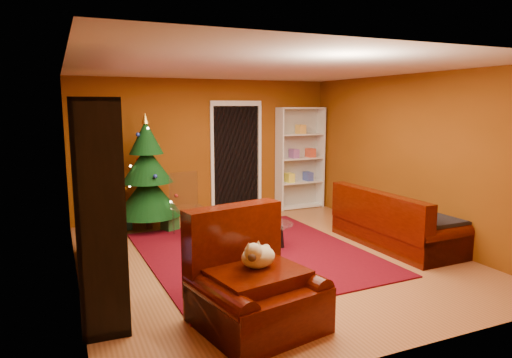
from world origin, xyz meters
name	(u,v)px	position (x,y,z in m)	size (l,w,h in m)	color
floor	(267,258)	(0.00, 0.00, -0.03)	(5.00, 5.50, 0.05)	brown
ceiling	(268,66)	(0.00, 0.00, 2.62)	(5.00, 5.50, 0.05)	silver
wall_back	(206,148)	(0.00, 2.77, 1.30)	(5.00, 0.05, 2.60)	#773B0B
wall_left	(69,177)	(-2.52, 0.00, 1.30)	(0.05, 5.50, 2.60)	#773B0B
wall_right	(412,157)	(2.52, 0.00, 1.30)	(0.05, 5.50, 2.60)	#773B0B
doorway	(236,160)	(0.60, 2.73, 1.05)	(1.06, 0.60, 2.16)	black
rug	(254,253)	(-0.12, 0.19, 0.01)	(2.98, 3.48, 0.02)	#550510
media_unit	(94,195)	(-2.27, -0.12, 1.09)	(0.44, 2.84, 2.18)	black
christmas_tree	(147,173)	(-1.25, 2.15, 0.97)	(1.12, 1.12, 2.00)	black
gift_box_teal	(122,222)	(-1.69, 2.29, 0.14)	(0.27, 0.27, 0.27)	#135E6F
gift_box_green	(170,224)	(-0.94, 1.91, 0.12)	(0.23, 0.23, 0.23)	#1B5220
white_bookshelf	(300,158)	(1.95, 2.57, 1.03)	(0.98, 0.35, 2.13)	white
armchair	(257,281)	(-0.97, -1.82, 0.45)	(1.16, 1.16, 0.91)	#310801
dog	(258,257)	(-0.93, -1.77, 0.67)	(0.40, 0.30, 0.29)	beige
sofa	(397,217)	(2.02, -0.30, 0.44)	(2.03, 0.92, 0.87)	#310801
coffee_table	(269,235)	(0.19, 0.36, 0.19)	(0.73, 0.73, 0.46)	gray
acrylic_chair	(189,209)	(-0.74, 1.39, 0.47)	(0.48, 0.52, 0.94)	#66605B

